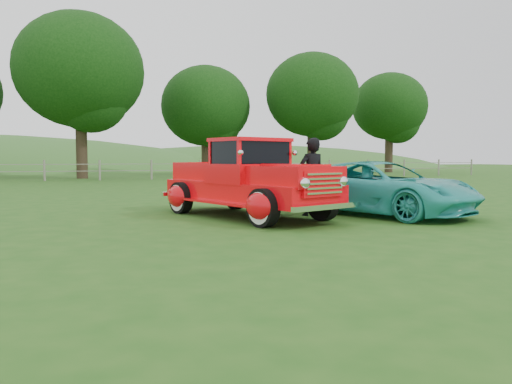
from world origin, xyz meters
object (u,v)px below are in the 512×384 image
object	(u,v)px
tree_far_east	(390,107)
teal_sedan	(381,188)
tree_near_west	(80,71)
man	(312,177)
red_pickup	(248,182)
tree_near_east	(206,106)
tree_mid_east	(312,95)

from	to	relation	value
tree_far_east	teal_sedan	bearing A→B (deg)	-123.85
tree_near_west	teal_sedan	size ratio (longest dim) A/B	2.29
tree_near_west	man	distance (m)	24.47
red_pickup	teal_sedan	xyz separation A→B (m)	(3.10, -0.56, -0.16)
red_pickup	tree_near_west	bearing A→B (deg)	79.00
tree_near_east	man	distance (m)	27.77
red_pickup	man	size ratio (longest dim) A/B	2.93
tree_near_west	tree_mid_east	distance (m)	17.13
tree_far_east	tree_near_east	bearing A→B (deg)	-176.63
tree_near_east	red_pickup	xyz separation A→B (m)	(-5.23, -26.96, -4.45)
tree_mid_east	teal_sedan	world-z (taller)	tree_mid_east
tree_mid_east	tree_far_east	bearing A→B (deg)	18.43
tree_near_west	tree_mid_east	size ratio (longest dim) A/B	1.10
red_pickup	teal_sedan	distance (m)	3.16
tree_near_east	teal_sedan	size ratio (longest dim) A/B	1.83
tree_near_west	tree_far_east	size ratio (longest dim) A/B	1.18
tree_near_east	tree_mid_east	xyz separation A→B (m)	(8.00, -2.00, 0.93)
tree_near_west	tree_mid_east	xyz separation A→B (m)	(17.00, 2.00, -0.62)
tree_near_east	man	xyz separation A→B (m)	(-3.76, -27.17, -4.35)
tree_mid_east	man	xyz separation A→B (m)	(-11.76, -25.17, -5.27)
tree_near_east	tree_far_east	bearing A→B (deg)	3.37
teal_sedan	man	xyz separation A→B (m)	(-1.64, 0.35, 0.27)
tree_near_east	tree_far_east	xyz separation A→B (m)	(17.00, 1.00, 0.61)
tree_mid_east	teal_sedan	bearing A→B (deg)	-111.65
tree_mid_east	man	distance (m)	28.28
tree_far_east	teal_sedan	size ratio (longest dim) A/B	1.95
teal_sedan	man	size ratio (longest dim) A/B	2.52
tree_near_west	teal_sedan	xyz separation A→B (m)	(6.87, -23.51, -6.17)
tree_mid_east	tree_far_east	size ratio (longest dim) A/B	1.07
red_pickup	man	distance (m)	1.49
tree_far_east	teal_sedan	world-z (taller)	tree_far_east
man	tree_near_east	bearing A→B (deg)	-106.76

